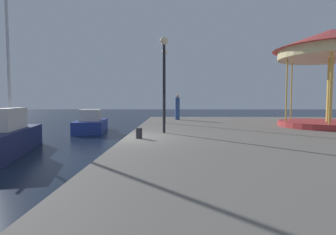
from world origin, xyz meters
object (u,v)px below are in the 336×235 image
Objects in this scene: motorboat_blue at (91,123)px; bollard_south at (139,133)px; lamp_post_mid_promenade at (165,73)px; sailboat_navy at (3,137)px; person_near_carousel at (177,108)px; lamp_post_near_edge at (164,67)px; carousel at (331,54)px.

bollard_south is (4.58, -8.98, 0.40)m from motorboat_blue.
lamp_post_mid_promenade is (5.37, -1.95, 3.37)m from motorboat_blue.
bollard_south is (5.78, -0.87, 0.26)m from sailboat_navy.
sailboat_navy reaches higher than bollard_south.
lamp_post_mid_promenade is 3.93m from person_near_carousel.
lamp_post_near_edge is 0.90× the size of lamp_post_mid_promenade.
sailboat_navy is 1.16× the size of carousel.
motorboat_blue is 10.09m from bollard_south.
lamp_post_near_edge reaches higher than motorboat_blue.
lamp_post_mid_promenade is at bearing 83.59° from bollard_south.
motorboat_blue is 6.64m from lamp_post_mid_promenade.
bollard_south is at bearing -8.53° from sailboat_navy.
sailboat_navy is 9.58m from lamp_post_mid_promenade.
carousel reaches higher than motorboat_blue.
bollard_south is at bearing -96.41° from lamp_post_mid_promenade.
person_near_carousel reaches higher than motorboat_blue.
lamp_post_near_edge is at bearing -95.37° from person_near_carousel.
sailboat_navy reaches higher than motorboat_blue.
sailboat_navy is at bearing -172.34° from lamp_post_near_edge.
bollard_south is at bearing -154.94° from carousel.
person_near_carousel is (1.69, 10.12, 0.70)m from bollard_south.
sailboat_navy reaches higher than carousel.
carousel is at bearing -15.04° from lamp_post_mid_promenade.
lamp_post_near_edge is at bearing -162.39° from carousel.
carousel is 1.27× the size of lamp_post_mid_promenade.
sailboat_navy is 1.47× the size of motorboat_blue.
lamp_post_near_edge is (-8.95, -2.84, -1.04)m from carousel.
motorboat_blue is 1.00× the size of lamp_post_mid_promenade.
person_near_carousel reaches higher than bollard_south.
lamp_post_near_edge is (6.68, 0.90, 2.95)m from sailboat_navy.
person_near_carousel is (0.78, 8.36, -1.99)m from lamp_post_near_edge.
person_near_carousel is (7.46, 9.26, 0.96)m from sailboat_navy.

